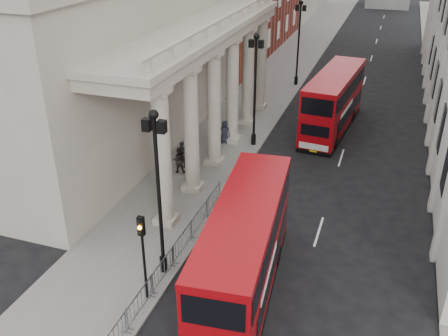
{
  "coord_description": "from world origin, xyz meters",
  "views": [
    {
      "loc": [
        8.48,
        -13.5,
        15.57
      ],
      "look_at": [
        0.72,
        9.21,
        3.46
      ],
      "focal_mm": 40.0,
      "sensor_mm": 36.0,
      "label": 1
    }
  ],
  "objects_px": {
    "bus_near": "(244,251)",
    "lamp_post_mid": "(255,83)",
    "traffic_light": "(142,243)",
    "pedestrian_c": "(224,132)",
    "pedestrian_b": "(179,160)",
    "lamp_post_south": "(158,184)",
    "pedestrian_a": "(182,155)",
    "bus_far": "(333,101)",
    "lamp_post_north": "(299,37)"
  },
  "relations": [
    {
      "from": "pedestrian_c",
      "to": "lamp_post_south",
      "type": "bearing_deg",
      "value": -95.24
    },
    {
      "from": "bus_far",
      "to": "traffic_light",
      "type": "bearing_deg",
      "value": -96.62
    },
    {
      "from": "traffic_light",
      "to": "bus_near",
      "type": "xyz_separation_m",
      "value": [
        4.02,
        1.8,
        -0.68
      ]
    },
    {
      "from": "lamp_post_south",
      "to": "bus_near",
      "type": "relative_size",
      "value": 0.76
    },
    {
      "from": "pedestrian_b",
      "to": "traffic_light",
      "type": "bearing_deg",
      "value": 90.94
    },
    {
      "from": "lamp_post_south",
      "to": "lamp_post_north",
      "type": "xyz_separation_m",
      "value": [
        0.0,
        32.0,
        0.0
      ]
    },
    {
      "from": "lamp_post_mid",
      "to": "lamp_post_north",
      "type": "relative_size",
      "value": 1.0
    },
    {
      "from": "lamp_post_mid",
      "to": "traffic_light",
      "type": "height_order",
      "value": "lamp_post_mid"
    },
    {
      "from": "pedestrian_b",
      "to": "pedestrian_c",
      "type": "height_order",
      "value": "pedestrian_b"
    },
    {
      "from": "pedestrian_c",
      "to": "lamp_post_mid",
      "type": "bearing_deg",
      "value": -0.37
    },
    {
      "from": "pedestrian_b",
      "to": "pedestrian_a",
      "type": "bearing_deg",
      "value": -98.07
    },
    {
      "from": "traffic_light",
      "to": "bus_near",
      "type": "distance_m",
      "value": 4.45
    },
    {
      "from": "lamp_post_north",
      "to": "pedestrian_c",
      "type": "relative_size",
      "value": 4.65
    },
    {
      "from": "lamp_post_south",
      "to": "pedestrian_a",
      "type": "relative_size",
      "value": 4.47
    },
    {
      "from": "bus_near",
      "to": "lamp_post_north",
      "type": "bearing_deg",
      "value": 92.04
    },
    {
      "from": "bus_far",
      "to": "pedestrian_c",
      "type": "distance_m",
      "value": 9.32
    },
    {
      "from": "pedestrian_b",
      "to": "bus_far",
      "type": "bearing_deg",
      "value": -143.12
    },
    {
      "from": "bus_near",
      "to": "lamp_post_south",
      "type": "bearing_deg",
      "value": 171.66
    },
    {
      "from": "lamp_post_south",
      "to": "bus_near",
      "type": "distance_m",
      "value": 4.81
    },
    {
      "from": "bus_far",
      "to": "pedestrian_b",
      "type": "bearing_deg",
      "value": -121.81
    },
    {
      "from": "traffic_light",
      "to": "pedestrian_c",
      "type": "distance_m",
      "value": 17.8
    },
    {
      "from": "pedestrian_b",
      "to": "lamp_post_south",
      "type": "bearing_deg",
      "value": 93.58
    },
    {
      "from": "lamp_post_south",
      "to": "pedestrian_a",
      "type": "height_order",
      "value": "lamp_post_south"
    },
    {
      "from": "traffic_light",
      "to": "lamp_post_south",
      "type": "bearing_deg",
      "value": 92.84
    },
    {
      "from": "lamp_post_north",
      "to": "bus_far",
      "type": "height_order",
      "value": "lamp_post_north"
    },
    {
      "from": "bus_far",
      "to": "pedestrian_b",
      "type": "height_order",
      "value": "bus_far"
    },
    {
      "from": "lamp_post_south",
      "to": "lamp_post_north",
      "type": "height_order",
      "value": "same"
    },
    {
      "from": "lamp_post_south",
      "to": "traffic_light",
      "type": "distance_m",
      "value": 2.71
    },
    {
      "from": "pedestrian_c",
      "to": "bus_near",
      "type": "bearing_deg",
      "value": -81.42
    },
    {
      "from": "lamp_post_mid",
      "to": "lamp_post_north",
      "type": "bearing_deg",
      "value": 90.0
    },
    {
      "from": "lamp_post_north",
      "to": "pedestrian_c",
      "type": "bearing_deg",
      "value": -97.46
    },
    {
      "from": "pedestrian_a",
      "to": "pedestrian_b",
      "type": "relative_size",
      "value": 1.02
    },
    {
      "from": "pedestrian_a",
      "to": "traffic_light",
      "type": "bearing_deg",
      "value": -65.66
    },
    {
      "from": "bus_far",
      "to": "pedestrian_a",
      "type": "distance_m",
      "value": 13.67
    },
    {
      "from": "lamp_post_south",
      "to": "bus_far",
      "type": "bearing_deg",
      "value": 76.43
    },
    {
      "from": "bus_far",
      "to": "pedestrian_a",
      "type": "relative_size",
      "value": 5.98
    },
    {
      "from": "lamp_post_north",
      "to": "pedestrian_c",
      "type": "xyz_separation_m",
      "value": [
        -2.16,
        -16.49,
        -3.9
      ]
    },
    {
      "from": "lamp_post_north",
      "to": "bus_near",
      "type": "bearing_deg",
      "value": -82.72
    },
    {
      "from": "pedestrian_c",
      "to": "bus_far",
      "type": "bearing_deg",
      "value": 24.71
    },
    {
      "from": "traffic_light",
      "to": "pedestrian_c",
      "type": "bearing_deg",
      "value": 97.34
    },
    {
      "from": "traffic_light",
      "to": "lamp_post_north",
      "type": "bearing_deg",
      "value": 90.17
    },
    {
      "from": "pedestrian_a",
      "to": "pedestrian_b",
      "type": "height_order",
      "value": "pedestrian_a"
    },
    {
      "from": "lamp_post_mid",
      "to": "bus_near",
      "type": "bearing_deg",
      "value": -75.76
    },
    {
      "from": "traffic_light",
      "to": "bus_far",
      "type": "bearing_deg",
      "value": 77.81
    },
    {
      "from": "bus_near",
      "to": "lamp_post_mid",
      "type": "bearing_deg",
      "value": 99.0
    },
    {
      "from": "lamp_post_mid",
      "to": "pedestrian_b",
      "type": "bearing_deg",
      "value": -119.79
    },
    {
      "from": "pedestrian_b",
      "to": "pedestrian_c",
      "type": "relative_size",
      "value": 1.02
    },
    {
      "from": "lamp_post_mid",
      "to": "bus_near",
      "type": "height_order",
      "value": "lamp_post_mid"
    },
    {
      "from": "lamp_post_north",
      "to": "pedestrian_a",
      "type": "distance_m",
      "value": 21.94
    },
    {
      "from": "pedestrian_c",
      "to": "pedestrian_b",
      "type": "bearing_deg",
      "value": -116.46
    }
  ]
}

